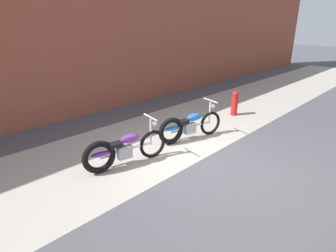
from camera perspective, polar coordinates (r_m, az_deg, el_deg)
name	(u,v)px	position (r m, az deg, el deg)	size (l,w,h in m)	color
ground_plane	(201,160)	(6.46, 6.84, -7.11)	(80.00, 80.00, 0.00)	#47474C
sidewalk_slab	(150,139)	(7.53, -3.77, -2.82)	(36.00, 3.50, 0.01)	#9E998E
brick_building_wall	(74,21)	(9.76, -18.91, 19.98)	(36.00, 0.50, 6.12)	brown
motorcycle_purple	(121,150)	(6.08, -9.83, -4.95)	(1.98, 0.72, 1.03)	black
motorcycle_blue	(187,126)	(7.36, 3.92, -0.07)	(1.96, 0.77, 1.03)	black
fire_hydrant	(235,103)	(9.69, 13.69, 4.64)	(0.22, 0.22, 0.84)	red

